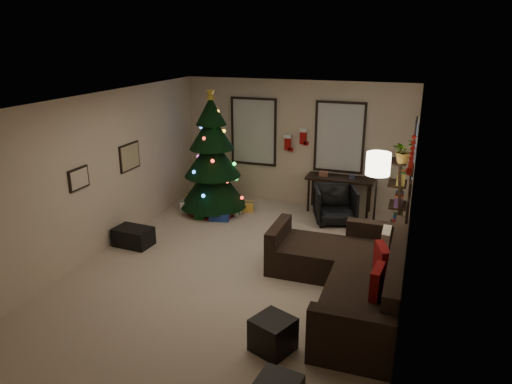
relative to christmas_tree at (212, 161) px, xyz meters
The scene contains 28 objects.
floor 3.01m from the christmas_tree, 58.17° to the right, with size 7.00×7.00×0.00m, color #BAA58D.
ceiling 3.23m from the christmas_tree, 58.17° to the right, with size 7.00×7.00×0.00m, color white.
wall_back 1.87m from the christmas_tree, 37.09° to the left, with size 5.00×5.00×0.00m, color beige.
wall_front 6.07m from the christmas_tree, 75.89° to the right, with size 5.00×5.00×0.00m, color beige.
wall_left 2.60m from the christmas_tree, 113.21° to the right, with size 7.00×7.00×0.00m, color beige.
wall_right 4.64m from the christmas_tree, 30.91° to the right, with size 7.00×7.00×0.00m, color beige.
window_back_left 1.29m from the christmas_tree, 64.08° to the left, with size 1.05×0.06×1.50m.
window_back_right 2.70m from the christmas_tree, 24.13° to the left, with size 1.05×0.06×1.50m.
window_right_wall 3.97m from the christmas_tree, ahead, with size 0.06×0.90×1.30m.
christmas_tree is the anchor object (origin of this frame).
presents 0.99m from the christmas_tree, 66.65° to the right, with size 1.50×1.01×0.30m.
sofa 4.25m from the christmas_tree, 37.87° to the right, with size 2.06×2.98×0.91m.
pillow_red_a 4.92m from the christmas_tree, 41.21° to the right, with size 0.11×0.41×0.41m, color maroon.
pillow_red_b 4.55m from the christmas_tree, 35.37° to the right, with size 0.12×0.45×0.45m, color maroon.
pillow_cream 4.20m from the christmas_tree, 27.81° to the right, with size 0.12×0.42×0.42m, color beige.
ottoman_near 4.94m from the christmas_tree, 57.67° to the right, with size 0.44×0.44×0.42m, color black.
desk 2.70m from the christmas_tree, 18.34° to the left, with size 1.40×0.50×0.75m.
desk_chair 2.67m from the christmas_tree, ahead, with size 0.72×0.68×0.74m, color black.
bookshelf 3.81m from the christmas_tree, ahead, with size 0.30×0.52×1.76m.
potted_plant 3.91m from the christmas_tree, 10.47° to the right, with size 0.48×0.41×0.53m, color #4C4C4C.
floor_lamp 3.65m from the christmas_tree, 19.14° to the right, with size 0.38×0.38×1.82m.
art_map 1.80m from the christmas_tree, 124.50° to the right, with size 0.04×0.60×0.50m.
art_abstract 3.06m from the christmas_tree, 109.22° to the right, with size 0.04×0.45×0.35m.
gallery 4.68m from the christmas_tree, 31.81° to the right, with size 0.03×1.25×0.54m.
garland 4.73m from the christmas_tree, 31.85° to the right, with size 0.08×1.90×0.30m, color #A5140C, non-canonical shape.
stocking_left 1.71m from the christmas_tree, 37.39° to the left, with size 0.20×0.05×0.36m.
stocking_right 2.02m from the christmas_tree, 32.16° to the left, with size 0.20×0.05×0.36m.
storage_bin 2.37m from the christmas_tree, 106.96° to the right, with size 0.65×0.44×0.33m, color black.
Camera 1 is at (2.52, -6.35, 3.58)m, focal length 33.40 mm.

